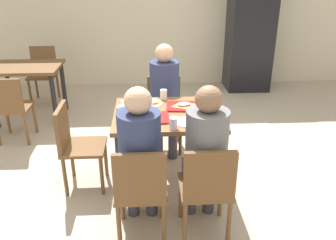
{
  "coord_description": "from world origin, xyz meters",
  "views": [
    {
      "loc": [
        -0.17,
        -3.0,
        2.03
      ],
      "look_at": [
        0.0,
        0.0,
        0.68
      ],
      "focal_mm": 37.89,
      "sensor_mm": 36.0,
      "label": 1
    }
  ],
  "objects": [
    {
      "name": "drink_fridge",
      "position": [
        1.52,
        2.85,
        0.95
      ],
      "size": [
        0.7,
        0.6,
        1.9
      ],
      "primitive_type": "cube",
      "color": "black",
      "rests_on": "ground_plane"
    },
    {
      "name": "chair_near_left",
      "position": [
        -0.25,
        -0.79,
        0.49
      ],
      "size": [
        0.4,
        0.4,
        0.84
      ],
      "color": "brown",
      "rests_on": "ground_plane"
    },
    {
      "name": "paper_plate_center",
      "position": [
        -0.15,
        0.22,
        0.76
      ],
      "size": [
        0.22,
        0.22,
        0.01
      ],
      "primitive_type": "cylinder",
      "color": "white",
      "rests_on": "main_table"
    },
    {
      "name": "soda_can",
      "position": [
        0.42,
        0.02,
        0.82
      ],
      "size": [
        0.07,
        0.07,
        0.12
      ],
      "primitive_type": "cylinder",
      "color": "#B7BCC6",
      "rests_on": "main_table"
    },
    {
      "name": "plastic_cup_b",
      "position": [
        0.02,
        -0.35,
        0.81
      ],
      "size": [
        0.07,
        0.07,
        0.1
      ],
      "primitive_type": "cylinder",
      "color": "white",
      "rests_on": "main_table"
    },
    {
      "name": "background_chair_near",
      "position": [
        -1.81,
        0.97,
        0.49
      ],
      "size": [
        0.4,
        0.4,
        0.84
      ],
      "color": "brown",
      "rests_on": "ground_plane"
    },
    {
      "name": "pizza_slice_a",
      "position": [
        -0.2,
        -0.13,
        0.78
      ],
      "size": [
        0.17,
        0.19,
        0.02
      ],
      "color": "#DBAD60",
      "rests_on": "tray_red_near"
    },
    {
      "name": "background_chair_far",
      "position": [
        -1.81,
        2.44,
        0.49
      ],
      "size": [
        0.4,
        0.4,
        0.84
      ],
      "color": "brown",
      "rests_on": "ground_plane"
    },
    {
      "name": "paper_plate_near_edge",
      "position": [
        0.15,
        -0.22,
        0.76
      ],
      "size": [
        0.22,
        0.22,
        0.01
      ],
      "primitive_type": "cylinder",
      "color": "white",
      "rests_on": "main_table"
    },
    {
      "name": "main_table",
      "position": [
        0.0,
        0.0,
        0.65
      ],
      "size": [
        1.0,
        0.82,
        0.76
      ],
      "color": "brown",
      "rests_on": "ground_plane"
    },
    {
      "name": "background_table",
      "position": [
        -1.81,
        1.7,
        0.63
      ],
      "size": [
        0.9,
        0.7,
        0.76
      ],
      "color": "brown",
      "rests_on": "ground_plane"
    },
    {
      "name": "foil_bundle",
      "position": [
        -0.42,
        -0.02,
        0.81
      ],
      "size": [
        0.1,
        0.1,
        0.1
      ],
      "primitive_type": "sphere",
      "color": "silver",
      "rests_on": "main_table"
    },
    {
      "name": "tray_red_far",
      "position": [
        0.17,
        0.12,
        0.77
      ],
      "size": [
        0.38,
        0.29,
        0.02
      ],
      "primitive_type": "cube",
      "rotation": [
        0.0,
        0.0,
        -0.08
      ],
      "color": "red",
      "rests_on": "main_table"
    },
    {
      "name": "chair_left_end",
      "position": [
        -0.88,
        0.0,
        0.49
      ],
      "size": [
        0.4,
        0.4,
        0.84
      ],
      "color": "brown",
      "rests_on": "ground_plane"
    },
    {
      "name": "chair_near_right",
      "position": [
        0.25,
        -0.79,
        0.49
      ],
      "size": [
        0.4,
        0.4,
        0.84
      ],
      "color": "brown",
      "rests_on": "ground_plane"
    },
    {
      "name": "pizza_slice_b",
      "position": [
        0.16,
        0.13,
        0.78
      ],
      "size": [
        0.21,
        0.18,
        0.02
      ],
      "color": "#C68C47",
      "rests_on": "tray_red_far"
    },
    {
      "name": "person_in_brown_jacket",
      "position": [
        0.25,
        -0.65,
        0.73
      ],
      "size": [
        0.32,
        0.42,
        1.25
      ],
      "color": "#383842",
      "rests_on": "ground_plane"
    },
    {
      "name": "ground_plane",
      "position": [
        0.0,
        0.0,
        -0.01
      ],
      "size": [
        10.0,
        10.0,
        0.02
      ],
      "primitive_type": "cube",
      "color": "#B7A893"
    },
    {
      "name": "condiment_bottle",
      "position": [
        -0.32,
        0.22,
        0.84
      ],
      "size": [
        0.06,
        0.06,
        0.16
      ],
      "primitive_type": "cylinder",
      "color": "orange",
      "rests_on": "main_table"
    },
    {
      "name": "pizza_slice_c",
      "position": [
        -0.13,
        0.24,
        0.78
      ],
      "size": [
        0.18,
        0.2,
        0.02
      ],
      "color": "tan",
      "rests_on": "paper_plate_center"
    },
    {
      "name": "tray_red_near",
      "position": [
        -0.17,
        -0.14,
        0.77
      ],
      "size": [
        0.38,
        0.29,
        0.02
      ],
      "primitive_type": "cube",
      "rotation": [
        0.0,
        0.0,
        0.09
      ],
      "color": "red",
      "rests_on": "main_table"
    },
    {
      "name": "person_in_red",
      "position": [
        -0.25,
        -0.65,
        0.73
      ],
      "size": [
        0.32,
        0.42,
        1.25
      ],
      "color": "#383842",
      "rests_on": "ground_plane"
    },
    {
      "name": "plastic_cup_c",
      "position": [
        -0.4,
        0.06,
        0.81
      ],
      "size": [
        0.07,
        0.07,
        0.1
      ],
      "primitive_type": "cylinder",
      "color": "white",
      "rests_on": "main_table"
    },
    {
      "name": "person_far_side",
      "position": [
        -0.0,
        0.65,
        0.73
      ],
      "size": [
        0.32,
        0.42,
        1.25
      ],
      "color": "#383842",
      "rests_on": "ground_plane"
    },
    {
      "name": "back_wall",
      "position": [
        0.0,
        3.2,
        1.4
      ],
      "size": [
        10.0,
        0.1,
        2.8
      ],
      "primitive_type": "cube",
      "color": "beige",
      "rests_on": "ground_plane"
    },
    {
      "name": "chair_far_side",
      "position": [
        0.0,
        0.79,
        0.49
      ],
      "size": [
        0.4,
        0.4,
        0.84
      ],
      "color": "brown",
      "rests_on": "ground_plane"
    },
    {
      "name": "plastic_cup_a",
      "position": [
        -0.02,
        0.35,
        0.81
      ],
      "size": [
        0.07,
        0.07,
        0.1
      ],
      "primitive_type": "cylinder",
      "color": "white",
      "rests_on": "main_table"
    }
  ]
}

